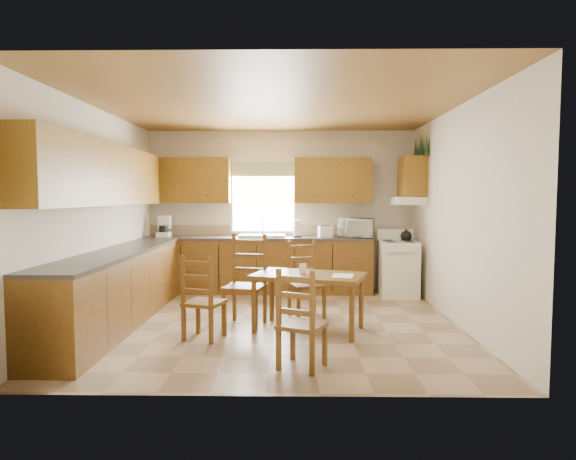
{
  "coord_description": "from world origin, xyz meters",
  "views": [
    {
      "loc": [
        0.24,
        -5.97,
        1.59
      ],
      "look_at": [
        0.15,
        0.3,
        1.15
      ],
      "focal_mm": 30.0,
      "sensor_mm": 36.0,
      "label": 1
    }
  ],
  "objects_px": {
    "microwave": "(356,228)",
    "chair_far_right": "(307,280)",
    "stove": "(398,270)",
    "chair_far_left": "(245,281)",
    "dining_table": "(309,302)",
    "chair_near_right": "(302,318)",
    "chair_near_left": "(204,297)"
  },
  "relations": [
    {
      "from": "chair_near_right",
      "to": "dining_table",
      "type": "bearing_deg",
      "value": -70.06
    },
    {
      "from": "chair_far_left",
      "to": "microwave",
      "type": "bearing_deg",
      "value": 64.55
    },
    {
      "from": "dining_table",
      "to": "chair_far_left",
      "type": "height_order",
      "value": "chair_far_left"
    },
    {
      "from": "dining_table",
      "to": "chair_near_left",
      "type": "xyz_separation_m",
      "value": [
        -1.17,
        -0.34,
        0.13
      ]
    },
    {
      "from": "chair_near_left",
      "to": "chair_far_right",
      "type": "bearing_deg",
      "value": -121.78
    },
    {
      "from": "microwave",
      "to": "chair_far_left",
      "type": "relative_size",
      "value": 0.47
    },
    {
      "from": "dining_table",
      "to": "chair_far_right",
      "type": "height_order",
      "value": "chair_far_right"
    },
    {
      "from": "chair_far_right",
      "to": "stove",
      "type": "bearing_deg",
      "value": 21.31
    },
    {
      "from": "microwave",
      "to": "chair_near_left",
      "type": "height_order",
      "value": "microwave"
    },
    {
      "from": "microwave",
      "to": "chair_far_right",
      "type": "bearing_deg",
      "value": -105.46
    },
    {
      "from": "microwave",
      "to": "dining_table",
      "type": "bearing_deg",
      "value": -98.25
    },
    {
      "from": "stove",
      "to": "microwave",
      "type": "bearing_deg",
      "value": 156.99
    },
    {
      "from": "microwave",
      "to": "chair_far_right",
      "type": "xyz_separation_m",
      "value": [
        -0.85,
        -1.63,
        -0.58
      ]
    },
    {
      "from": "dining_table",
      "to": "chair_far_right",
      "type": "distance_m",
      "value": 0.66
    },
    {
      "from": "stove",
      "to": "chair_near_right",
      "type": "distance_m",
      "value": 3.58
    },
    {
      "from": "chair_near_left",
      "to": "chair_far_left",
      "type": "distance_m",
      "value": 0.68
    },
    {
      "from": "microwave",
      "to": "chair_near_left",
      "type": "xyz_separation_m",
      "value": [
        -2.01,
        -2.61,
        -0.6
      ]
    },
    {
      "from": "chair_far_left",
      "to": "chair_far_right",
      "type": "height_order",
      "value": "chair_far_left"
    },
    {
      "from": "chair_near_left",
      "to": "chair_far_right",
      "type": "relative_size",
      "value": 0.95
    },
    {
      "from": "chair_near_left",
      "to": "chair_far_left",
      "type": "height_order",
      "value": "chair_far_left"
    },
    {
      "from": "stove",
      "to": "chair_far_left",
      "type": "distance_m",
      "value": 2.87
    },
    {
      "from": "chair_near_left",
      "to": "chair_near_right",
      "type": "height_order",
      "value": "chair_near_left"
    },
    {
      "from": "chair_near_right",
      "to": "chair_far_right",
      "type": "relative_size",
      "value": 0.94
    },
    {
      "from": "microwave",
      "to": "chair_near_right",
      "type": "relative_size",
      "value": 0.56
    },
    {
      "from": "stove",
      "to": "microwave",
      "type": "height_order",
      "value": "microwave"
    },
    {
      "from": "chair_near_left",
      "to": "stove",
      "type": "bearing_deg",
      "value": -120.75
    },
    {
      "from": "dining_table",
      "to": "chair_far_left",
      "type": "bearing_deg",
      "value": -177.59
    },
    {
      "from": "microwave",
      "to": "chair_far_right",
      "type": "height_order",
      "value": "microwave"
    },
    {
      "from": "dining_table",
      "to": "chair_near_right",
      "type": "distance_m",
      "value": 1.25
    },
    {
      "from": "stove",
      "to": "chair_near_right",
      "type": "bearing_deg",
      "value": -113.94
    },
    {
      "from": "chair_far_left",
      "to": "dining_table",
      "type": "bearing_deg",
      "value": -2.32
    },
    {
      "from": "dining_table",
      "to": "chair_far_right",
      "type": "relative_size",
      "value": 1.28
    }
  ]
}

